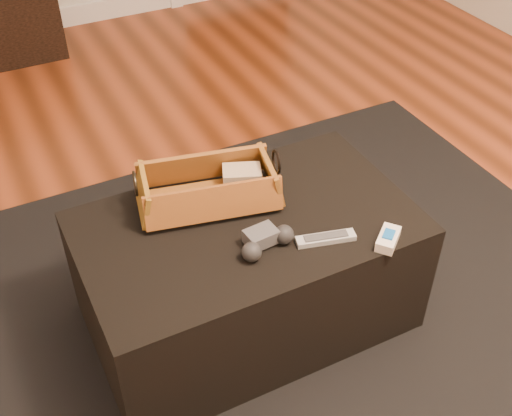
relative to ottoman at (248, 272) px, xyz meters
name	(u,v)px	position (x,y,z in m)	size (l,w,h in m)	color
floor	(238,349)	(-0.09, -0.10, -0.23)	(5.00, 5.50, 0.01)	brown
baseboard	(45,21)	(-0.09, 2.63, -0.16)	(5.00, 0.04, 0.12)	white
area_rug	(255,327)	(0.00, -0.05, -0.22)	(2.60, 2.00, 0.01)	black
ottoman	(248,272)	(0.00, 0.00, 0.00)	(1.00, 0.60, 0.42)	black
tv_remote	(203,199)	(-0.09, 0.13, 0.24)	(0.23, 0.05, 0.02)	black
cloth_bundle	(242,178)	(0.05, 0.14, 0.26)	(0.12, 0.08, 0.06)	tan
wicker_basket	(208,189)	(-0.06, 0.14, 0.26)	(0.46, 0.31, 0.15)	#985D22
game_controller	(265,241)	(0.00, -0.12, 0.24)	(0.18, 0.11, 0.06)	#404044
silver_remote	(326,238)	(0.16, -0.18, 0.22)	(0.18, 0.08, 0.02)	#B8BCC1
cream_gadget	(388,239)	(0.32, -0.26, 0.23)	(0.11, 0.10, 0.04)	white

